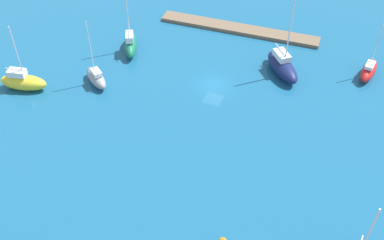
{
  "coord_description": "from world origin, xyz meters",
  "views": [
    {
      "loc": [
        -13.18,
        47.98,
        39.36
      ],
      "look_at": [
        0.0,
        9.16,
        1.5
      ],
      "focal_mm": 43.53,
      "sensor_mm": 36.0,
      "label": 1
    }
  ],
  "objects_px": {
    "sailboat_yellow_near_pier": "(23,81)",
    "sailboat_red_center_basin": "(369,70)",
    "sailboat_green_off_beacon": "(131,44)",
    "sailboat_gray_inner_mooring": "(96,78)",
    "sailboat_navy_west_end": "(282,66)",
    "pier_dock": "(239,29)"
  },
  "relations": [
    {
      "from": "sailboat_navy_west_end",
      "to": "sailboat_gray_inner_mooring",
      "type": "xyz_separation_m",
      "value": [
        23.32,
        10.36,
        -0.25
      ]
    },
    {
      "from": "sailboat_yellow_near_pier",
      "to": "sailboat_gray_inner_mooring",
      "type": "bearing_deg",
      "value": 15.29
    },
    {
      "from": "pier_dock",
      "to": "sailboat_yellow_near_pier",
      "type": "distance_m",
      "value": 33.25
    },
    {
      "from": "sailboat_green_off_beacon",
      "to": "sailboat_yellow_near_pier",
      "type": "height_order",
      "value": "sailboat_green_off_beacon"
    },
    {
      "from": "sailboat_navy_west_end",
      "to": "sailboat_green_off_beacon",
      "type": "height_order",
      "value": "sailboat_green_off_beacon"
    },
    {
      "from": "pier_dock",
      "to": "sailboat_green_off_beacon",
      "type": "xyz_separation_m",
      "value": [
        13.66,
        10.73,
        1.06
      ]
    },
    {
      "from": "sailboat_yellow_near_pier",
      "to": "sailboat_gray_inner_mooring",
      "type": "relative_size",
      "value": 1.01
    },
    {
      "from": "sailboat_yellow_near_pier",
      "to": "sailboat_red_center_basin",
      "type": "distance_m",
      "value": 46.89
    },
    {
      "from": "sailboat_navy_west_end",
      "to": "sailboat_yellow_near_pier",
      "type": "bearing_deg",
      "value": -102.96
    },
    {
      "from": "sailboat_yellow_near_pier",
      "to": "sailboat_red_center_basin",
      "type": "bearing_deg",
      "value": 12.19
    },
    {
      "from": "pier_dock",
      "to": "sailboat_gray_inner_mooring",
      "type": "bearing_deg",
      "value": 52.45
    },
    {
      "from": "sailboat_red_center_basin",
      "to": "sailboat_gray_inner_mooring",
      "type": "bearing_deg",
      "value": 122.95
    },
    {
      "from": "sailboat_green_off_beacon",
      "to": "sailboat_yellow_near_pier",
      "type": "distance_m",
      "value": 16.1
    },
    {
      "from": "sailboat_navy_west_end",
      "to": "sailboat_red_center_basin",
      "type": "distance_m",
      "value": 11.85
    },
    {
      "from": "sailboat_yellow_near_pier",
      "to": "sailboat_red_center_basin",
      "type": "xyz_separation_m",
      "value": [
        -43.45,
        -17.64,
        -0.19
      ]
    },
    {
      "from": "pier_dock",
      "to": "sailboat_navy_west_end",
      "type": "relative_size",
      "value": 2.12
    },
    {
      "from": "pier_dock",
      "to": "sailboat_gray_inner_mooring",
      "type": "relative_size",
      "value": 2.62
    },
    {
      "from": "sailboat_yellow_near_pier",
      "to": "sailboat_red_center_basin",
      "type": "relative_size",
      "value": 1.18
    },
    {
      "from": "sailboat_navy_west_end",
      "to": "sailboat_yellow_near_pier",
      "type": "distance_m",
      "value": 35.15
    },
    {
      "from": "pier_dock",
      "to": "sailboat_navy_west_end",
      "type": "xyz_separation_m",
      "value": [
        -8.46,
        8.96,
        1.0
      ]
    },
    {
      "from": "sailboat_navy_west_end",
      "to": "sailboat_green_off_beacon",
      "type": "xyz_separation_m",
      "value": [
        22.12,
        1.77,
        0.07
      ]
    },
    {
      "from": "sailboat_yellow_near_pier",
      "to": "sailboat_gray_inner_mooring",
      "type": "xyz_separation_m",
      "value": [
        -8.71,
        -4.1,
        -0.2
      ]
    }
  ]
}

